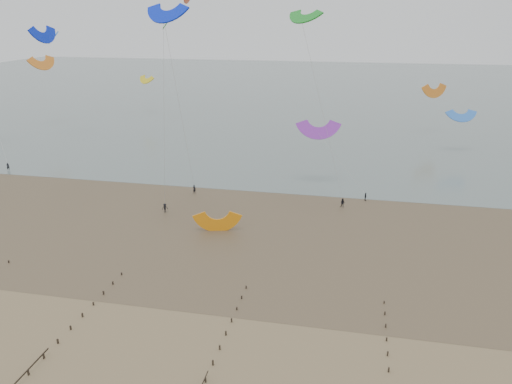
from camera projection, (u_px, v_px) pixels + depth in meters
The scene contains 6 objects.
ground at pixel (188, 339), 56.52m from camera, with size 500.00×500.00×0.00m, color brown.
sea_and_shore at pixel (230, 220), 89.01m from camera, with size 500.00×665.00×0.03m.
kitesurfer_lead at pixel (194, 189), 101.95m from camera, with size 0.66×0.43×1.80m, color black.
kitesurfers at pixel (422, 200), 95.96m from camera, with size 156.86×25.75×1.87m.
grounded_kite at pixel (218, 231), 84.56m from camera, with size 6.84×3.58×5.21m, color orange, non-canonical shape.
kites_airborne at pixel (246, 68), 137.53m from camera, with size 246.61×118.87×37.11m.
Camera 1 is at (17.14, -45.05, 34.75)m, focal length 35.00 mm.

